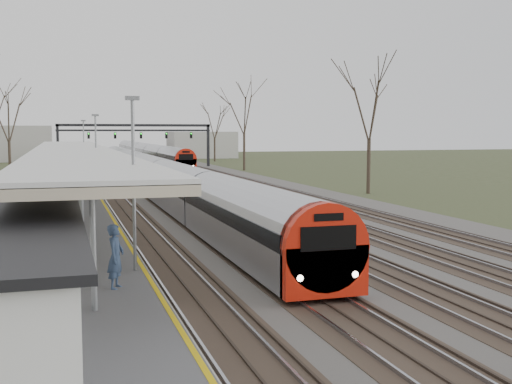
% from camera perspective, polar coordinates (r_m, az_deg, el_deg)
% --- Properties ---
extents(track_bed, '(24.00, 160.00, 0.22)m').
position_cam_1_polar(track_bed, '(60.63, -7.46, 0.64)').
color(track_bed, '#474442').
rests_on(track_bed, ground).
extents(platform, '(3.50, 69.00, 1.00)m').
position_cam_1_polar(platform, '(42.34, -16.00, -0.98)').
color(platform, '#9E9B93').
rests_on(platform, ground).
extents(canopy, '(4.10, 50.00, 3.11)m').
position_cam_1_polar(canopy, '(37.60, -16.01, 3.48)').
color(canopy, slate).
rests_on(canopy, platform).
extents(signal_gantry, '(21.00, 0.59, 6.08)m').
position_cam_1_polar(signal_gantry, '(90.14, -10.65, 5.22)').
color(signal_gantry, black).
rests_on(signal_gantry, ground).
extents(tree_east_far, '(5.00, 5.00, 10.30)m').
position_cam_1_polar(tree_east_far, '(52.32, 10.07, 7.77)').
color(tree_east_far, '#2D231C').
rests_on(tree_east_far, ground).
extents(train_near, '(2.62, 75.21, 3.05)m').
position_cam_1_polar(train_near, '(54.55, -9.36, 1.58)').
color(train_near, '#A6A8B0').
rests_on(train_near, ground).
extents(train_far, '(2.62, 75.21, 3.05)m').
position_cam_1_polar(train_far, '(113.20, -9.78, 3.52)').
color(train_far, '#A6A8B0').
rests_on(train_far, ground).
extents(passenger, '(0.61, 0.73, 1.69)m').
position_cam_1_polar(passenger, '(16.94, -12.37, -5.65)').
color(passenger, '#2F405C').
rests_on(passenger, platform).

